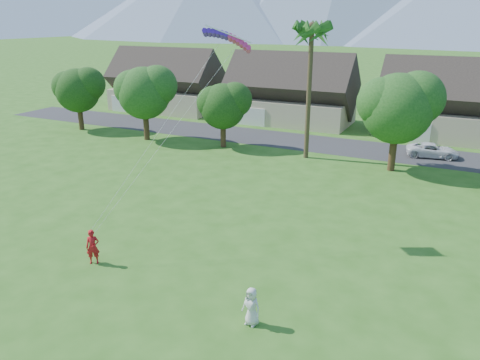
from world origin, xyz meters
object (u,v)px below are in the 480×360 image
Objects in this scene: watcher at (251,307)px; parked_car at (433,150)px; kite_flyer at (93,247)px; parafoil_kite at (228,37)px.

watcher is 0.37× the size of parked_car.
parafoil_kite is at bearing 24.11° from kite_flyer.
kite_flyer is at bearing 144.65° from parked_car.
watcher is 0.58× the size of parafoil_kite.
watcher is at bearing 162.10° from parked_car.
parked_car is at bearing 45.48° from parafoil_kite.
parafoil_kite is at bearing 131.19° from watcher.
watcher is 31.65m from parked_car.
watcher is 14.98m from parafoil_kite.
parafoil_kite is (-10.32, -22.57, 11.05)m from parked_car.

